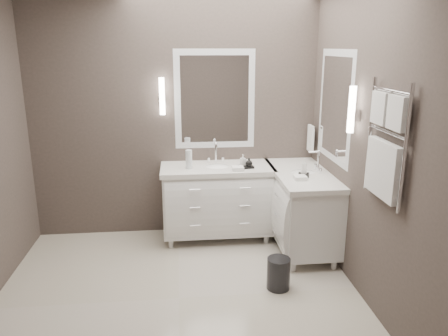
{
  "coord_description": "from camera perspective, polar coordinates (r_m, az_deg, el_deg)",
  "views": [
    {
      "loc": [
        0.04,
        -3.39,
        2.13
      ],
      "look_at": [
        0.47,
        0.7,
        0.97
      ],
      "focal_mm": 35.0,
      "sensor_mm": 36.0,
      "label": 1
    }
  ],
  "objects": [
    {
      "name": "amenity_tray_right",
      "position": [
        4.51,
        10.36,
        -0.91
      ],
      "size": [
        0.14,
        0.17,
        0.02
      ],
      "primitive_type": "cube",
      "rotation": [
        0.0,
        0.0,
        -0.31
      ],
      "color": "black",
      "rests_on": "vanity_right"
    },
    {
      "name": "soap_bottle_a",
      "position": [
        4.74,
        2.48,
        1.05
      ],
      "size": [
        0.06,
        0.07,
        0.12
      ],
      "primitive_type": "imported",
      "rotation": [
        0.0,
        0.0,
        0.25
      ],
      "color": "white",
      "rests_on": "amenity_tray_back"
    },
    {
      "name": "mirror_back",
      "position": [
        4.93,
        -1.21,
        8.93
      ],
      "size": [
        0.9,
        0.02,
        1.1
      ],
      "color": "white",
      "rests_on": "wall_back"
    },
    {
      "name": "floor",
      "position": [
        4.01,
        -5.91,
        -16.61
      ],
      "size": [
        3.2,
        3.0,
        0.01
      ],
      "primitive_type": "cube",
      "color": "beige",
      "rests_on": "ground"
    },
    {
      "name": "soap_bottle_c",
      "position": [
        4.49,
        10.41,
        0.22
      ],
      "size": [
        0.08,
        0.08,
        0.16
      ],
      "primitive_type": "imported",
      "rotation": [
        0.0,
        0.0,
        -0.34
      ],
      "color": "white",
      "rests_on": "amenity_tray_right"
    },
    {
      "name": "wall_back",
      "position": [
        4.96,
        -6.44,
        6.54
      ],
      "size": [
        3.2,
        0.01,
        2.7
      ],
      "primitive_type": "cube",
      "color": "#453C37",
      "rests_on": "floor"
    },
    {
      "name": "towel_ladder",
      "position": [
        3.43,
        20.3,
        2.29
      ],
      "size": [
        0.06,
        0.58,
        0.9
      ],
      "color": "white",
      "rests_on": "wall_right"
    },
    {
      "name": "sconce_right",
      "position": [
        3.94,
        16.32,
        7.23
      ],
      "size": [
        0.06,
        0.06,
        0.4
      ],
      "color": "white",
      "rests_on": "wall_right"
    },
    {
      "name": "vanity_back",
      "position": [
        4.92,
        -0.88,
        -3.86
      ],
      "size": [
        1.24,
        0.59,
        0.97
      ],
      "color": "white",
      "rests_on": "floor"
    },
    {
      "name": "mirror_right",
      "position": [
        4.5,
        14.28,
        7.81
      ],
      "size": [
        0.02,
        0.9,
        1.1
      ],
      "color": "white",
      "rests_on": "wall_right"
    },
    {
      "name": "soap_bottle_b",
      "position": [
        4.71,
        3.29,
        0.78
      ],
      "size": [
        0.09,
        0.09,
        0.09
      ],
      "primitive_type": "imported",
      "rotation": [
        0.0,
        0.0,
        -0.18
      ],
      "color": "black",
      "rests_on": "amenity_tray_back"
    },
    {
      "name": "waste_bin",
      "position": [
        4.08,
        7.12,
        -13.5
      ],
      "size": [
        0.25,
        0.25,
        0.29
      ],
      "primitive_type": "cylinder",
      "rotation": [
        0.0,
        0.0,
        0.25
      ],
      "color": "black",
      "rests_on": "floor"
    },
    {
      "name": "amenity_tray_back",
      "position": [
        4.75,
        2.86,
        0.17
      ],
      "size": [
        0.18,
        0.14,
        0.02
      ],
      "primitive_type": "cube",
      "rotation": [
        0.0,
        0.0,
        0.18
      ],
      "color": "black",
      "rests_on": "vanity_back"
    },
    {
      "name": "water_bottle",
      "position": [
        4.7,
        -4.61,
        1.13
      ],
      "size": [
        0.09,
        0.09,
        0.2
      ],
      "primitive_type": "cylinder",
      "rotation": [
        0.0,
        0.0,
        -0.3
      ],
      "color": "silver",
      "rests_on": "vanity_back"
    },
    {
      "name": "wall_front",
      "position": [
        2.04,
        -6.74,
        -6.89
      ],
      "size": [
        3.2,
        0.01,
        2.7
      ],
      "primitive_type": "cube",
      "color": "#453C37",
      "rests_on": "floor"
    },
    {
      "name": "sconce_back",
      "position": [
        4.85,
        -8.09,
        9.17
      ],
      "size": [
        0.06,
        0.06,
        0.4
      ],
      "color": "white",
      "rests_on": "wall_back"
    },
    {
      "name": "wall_right",
      "position": [
        3.81,
        18.39,
        3.08
      ],
      "size": [
        0.01,
        3.0,
        2.7
      ],
      "primitive_type": "cube",
      "color": "#453C37",
      "rests_on": "floor"
    },
    {
      "name": "towel_bar_corner",
      "position": [
        5.08,
        11.26,
        3.88
      ],
      "size": [
        0.03,
        0.22,
        0.3
      ],
      "color": "white",
      "rests_on": "wall_right"
    },
    {
      "name": "vanity_right",
      "position": [
        4.77,
        10.04,
        -4.73
      ],
      "size": [
        0.59,
        1.24,
        0.97
      ],
      "color": "white",
      "rests_on": "floor"
    }
  ]
}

